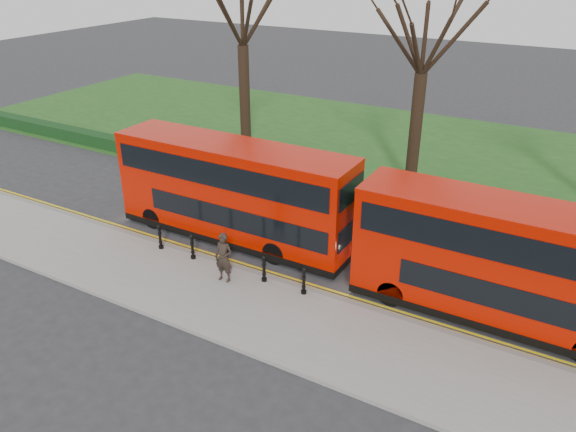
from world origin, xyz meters
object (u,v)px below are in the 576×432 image
Objects in this scene: bus_rear at (516,267)px; bus_lead at (234,192)px; bollard_row at (227,258)px; pedestrian at (224,258)px.

bus_lead is at bearing 177.93° from bus_rear.
bollard_row is 0.65× the size of bus_lead.
bollard_row is 0.65× the size of bus_rear.
bus_rear is (11.12, -0.40, -0.01)m from bus_lead.
bollard_row is at bearing -167.79° from bus_rear.
bus_lead is at bearing 118.38° from bollard_row.
bollard_row is 3.20m from bus_lead.
bus_rear is 9.85m from pedestrian.
bollard_row is 0.89m from pedestrian.
pedestrian is (0.36, -0.67, 0.45)m from bollard_row.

